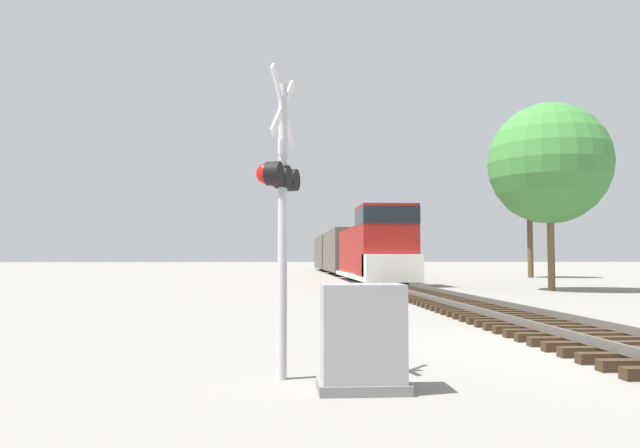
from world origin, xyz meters
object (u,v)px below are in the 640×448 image
(crossing_signal_near, at_px, (280,191))
(freight_train, at_px, (345,252))
(relay_cabinet, at_px, (362,338))
(tree_far_right, at_px, (549,164))
(tree_mid_background, at_px, (529,188))

(crossing_signal_near, bearing_deg, freight_train, -168.29)
(relay_cabinet, bearing_deg, tree_far_right, 61.06)
(relay_cabinet, distance_m, tree_mid_background, 43.96)
(crossing_signal_near, distance_m, tree_far_right, 24.01)
(crossing_signal_near, relative_size, relay_cabinet, 3.21)
(freight_train, xyz_separation_m, tree_far_right, (6.91, -26.44, 3.94))
(crossing_signal_near, height_order, tree_far_right, tree_far_right)
(freight_train, relative_size, crossing_signal_near, 12.20)
(freight_train, distance_m, tree_mid_background, 16.41)
(freight_train, height_order, tree_far_right, tree_far_right)
(tree_far_right, distance_m, tree_mid_background, 19.73)
(tree_mid_background, bearing_deg, tree_far_right, -109.60)
(freight_train, xyz_separation_m, crossing_signal_near, (-5.64, -46.61, 0.42))
(crossing_signal_near, xyz_separation_m, tree_far_right, (12.55, 20.16, 3.52))
(relay_cabinet, distance_m, tree_far_right, 24.53)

